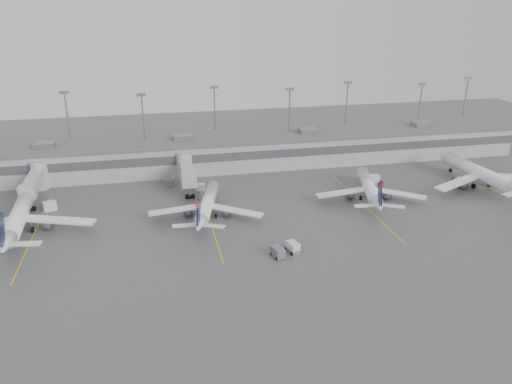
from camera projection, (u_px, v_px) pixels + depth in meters
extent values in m
plane|color=#4D4D4F|center=(325.00, 264.00, 87.76)|extent=(260.00, 260.00, 0.00)
cube|color=#9C9C97|center=(256.00, 150.00, 139.10)|extent=(150.00, 16.00, 8.00)
cube|color=#47474C|center=(262.00, 155.00, 131.41)|extent=(150.00, 0.15, 2.20)
cube|color=#606060|center=(256.00, 136.00, 137.62)|extent=(152.00, 17.00, 0.30)
cube|color=slate|center=(44.00, 145.00, 126.58)|extent=(5.00, 4.00, 1.30)
cube|color=slate|center=(421.00, 124.00, 147.13)|extent=(5.00, 4.00, 1.30)
cylinder|color=gray|center=(69.00, 130.00, 135.77)|extent=(0.44, 0.44, 20.00)
cube|color=slate|center=(64.00, 93.00, 132.05)|extent=(2.40, 0.50, 0.80)
cylinder|color=gray|center=(144.00, 133.00, 132.86)|extent=(0.44, 0.44, 20.00)
cube|color=slate|center=(141.00, 95.00, 129.14)|extent=(2.40, 0.50, 0.80)
cylinder|color=gray|center=(215.00, 123.00, 143.60)|extent=(0.44, 0.44, 20.00)
cube|color=slate|center=(214.00, 87.00, 139.88)|extent=(2.40, 0.50, 0.80)
cylinder|color=gray|center=(289.00, 125.00, 140.69)|extent=(0.44, 0.44, 20.00)
cube|color=slate|center=(290.00, 89.00, 136.97)|extent=(2.40, 0.50, 0.80)
cylinder|color=gray|center=(346.00, 116.00, 151.43)|extent=(0.44, 0.44, 20.00)
cube|color=slate|center=(348.00, 82.00, 147.71)|extent=(2.40, 0.50, 0.80)
cylinder|color=gray|center=(418.00, 119.00, 148.52)|extent=(0.44, 0.44, 20.00)
cube|color=slate|center=(423.00, 84.00, 144.80)|extent=(2.40, 0.50, 0.80)
cylinder|color=gray|center=(464.00, 110.00, 159.26)|extent=(0.44, 0.44, 20.00)
cube|color=slate|center=(469.00, 78.00, 155.54)|extent=(2.40, 0.50, 0.80)
cylinder|color=#A6A9AB|center=(40.00, 175.00, 121.14)|extent=(4.00, 4.00, 7.00)
cube|color=#A6A9AB|center=(34.00, 181.00, 114.93)|extent=(2.80, 13.00, 2.60)
cube|color=#A6A9AB|center=(27.00, 192.00, 108.10)|extent=(3.40, 2.40, 3.00)
cylinder|color=gray|center=(30.00, 205.00, 109.16)|extent=(0.70, 0.70, 2.80)
cube|color=black|center=(30.00, 209.00, 109.54)|extent=(2.20, 1.20, 0.70)
cylinder|color=#A6A9AB|center=(185.00, 165.00, 127.99)|extent=(4.00, 4.00, 7.00)
cube|color=#A6A9AB|center=(186.00, 170.00, 121.78)|extent=(2.80, 13.00, 2.60)
cube|color=#A6A9AB|center=(189.00, 181.00, 114.95)|extent=(3.40, 2.40, 3.00)
cylinder|color=gray|center=(190.00, 192.00, 116.01)|extent=(0.70, 0.70, 2.80)
cube|color=black|center=(190.00, 197.00, 116.39)|extent=(2.20, 1.20, 0.70)
cube|color=#D8C50C|center=(34.00, 233.00, 99.33)|extent=(0.25, 40.00, 0.01)
cube|color=#D8C50C|center=(209.00, 217.00, 106.18)|extent=(0.25, 40.00, 0.01)
cube|color=#D8C50C|center=(363.00, 204.00, 113.03)|extent=(0.25, 40.00, 0.01)
cube|color=#D8C50C|center=(499.00, 192.00, 119.88)|extent=(0.25, 40.00, 0.01)
cylinder|color=white|center=(19.00, 214.00, 99.75)|extent=(4.49, 24.11, 3.27)
cone|color=white|center=(30.00, 191.00, 111.90)|extent=(3.42, 3.21, 3.27)
cone|color=white|center=(5.00, 245.00, 86.56)|extent=(3.54, 5.61, 3.27)
cube|color=white|center=(59.00, 220.00, 99.17)|extent=(14.42, 6.42, 0.38)
cube|color=black|center=(1.00, 229.00, 84.91)|extent=(0.64, 6.15, 7.13)
cylinder|color=black|center=(29.00, 208.00, 109.58)|extent=(0.43, 1.00, 0.98)
cylinder|color=black|center=(7.00, 232.00, 98.21)|extent=(0.55, 1.22, 1.20)
cylinder|color=black|center=(32.00, 230.00, 99.31)|extent=(0.55, 1.22, 1.20)
cylinder|color=white|center=(208.00, 202.00, 106.93)|extent=(7.57, 19.85, 2.70)
cone|color=white|center=(214.00, 184.00, 117.32)|extent=(3.25, 3.12, 2.70)
cone|color=white|center=(199.00, 225.00, 95.66)|extent=(3.74, 5.03, 2.70)
cube|color=white|center=(177.00, 210.00, 105.09)|extent=(11.82, 3.05, 0.32)
cube|color=white|center=(236.00, 211.00, 104.61)|extent=(11.13, 8.26, 0.32)
cube|color=black|center=(199.00, 213.00, 94.29)|extent=(1.53, 4.98, 5.89)
cube|color=#BB110E|center=(197.00, 204.00, 92.35)|extent=(0.72, 1.83, 1.71)
cylinder|color=black|center=(213.00, 198.00, 115.31)|extent=(0.51, 0.86, 0.81)
cylinder|color=black|center=(198.00, 215.00, 106.13)|extent=(0.64, 1.06, 0.99)
cylinder|color=black|center=(216.00, 215.00, 105.99)|extent=(0.64, 1.06, 0.99)
cylinder|color=white|center=(369.00, 186.00, 116.05)|extent=(7.88, 20.41, 2.78)
cone|color=white|center=(361.00, 170.00, 126.73)|extent=(3.35, 3.22, 2.78)
cone|color=white|center=(378.00, 205.00, 104.46)|extent=(3.87, 5.19, 2.78)
cube|color=white|center=(342.00, 193.00, 114.19)|extent=(12.16, 3.08, 0.32)
cube|color=white|center=(399.00, 193.00, 113.63)|extent=(11.43, 8.54, 0.32)
cube|color=black|center=(380.00, 194.00, 103.05)|extent=(1.60, 5.11, 6.06)
cube|color=#BB110E|center=(382.00, 185.00, 101.05)|extent=(0.75, 1.88, 1.76)
cylinder|color=black|center=(362.00, 183.00, 124.66)|extent=(0.53, 0.89, 0.83)
cylinder|color=black|center=(361.00, 198.00, 115.24)|extent=(0.66, 1.09, 1.02)
cylinder|color=black|center=(378.00, 198.00, 115.07)|extent=(0.66, 1.09, 1.02)
cylinder|color=white|center=(477.00, 172.00, 123.70)|extent=(4.95, 24.54, 3.32)
cone|color=white|center=(443.00, 156.00, 136.00)|extent=(3.52, 3.32, 3.32)
cube|color=white|center=(458.00, 182.00, 119.26)|extent=(14.44, 8.03, 0.39)
cube|color=white|center=(512.00, 176.00, 123.24)|extent=(14.67, 6.32, 0.39)
cylinder|color=black|center=(451.00, 170.00, 133.66)|extent=(0.45, 1.02, 1.00)
cylinder|color=black|center=(474.00, 186.00, 122.11)|extent=(0.58, 1.25, 1.22)
cylinder|color=black|center=(490.00, 184.00, 123.31)|extent=(0.58, 1.25, 1.22)
cube|color=silver|center=(293.00, 247.00, 91.50)|extent=(2.28, 2.96, 1.96)
cube|color=slate|center=(293.00, 250.00, 91.72)|extent=(2.60, 3.43, 0.76)
cylinder|color=black|center=(286.00, 249.00, 92.27)|extent=(0.39, 0.65, 0.61)
cylinder|color=black|center=(294.00, 247.00, 93.02)|extent=(0.39, 0.65, 0.61)
cylinder|color=black|center=(292.00, 254.00, 90.48)|extent=(0.39, 0.65, 0.61)
cylinder|color=black|center=(300.00, 252.00, 91.23)|extent=(0.39, 0.65, 0.61)
cube|color=slate|center=(278.00, 252.00, 89.78)|extent=(2.38, 3.24, 1.76)
cylinder|color=black|center=(271.00, 254.00, 90.58)|extent=(0.38, 0.62, 0.58)
cylinder|color=black|center=(284.00, 257.00, 89.50)|extent=(0.38, 0.62, 0.58)
cube|color=silver|center=(50.00, 206.00, 109.56)|extent=(3.19, 2.65, 1.93)
cube|color=silver|center=(200.00, 187.00, 121.11)|extent=(2.43, 1.75, 1.61)
cube|color=silver|center=(374.00, 179.00, 126.10)|extent=(2.86, 2.06, 1.91)
cube|color=slate|center=(169.00, 182.00, 123.87)|extent=(1.86, 2.95, 1.84)
cone|color=#E94104|center=(57.00, 217.00, 105.67)|extent=(0.48, 0.48, 0.76)
cone|color=#E94104|center=(189.00, 208.00, 110.21)|extent=(0.46, 0.46, 0.73)
cone|color=#E94104|center=(344.00, 188.00, 121.71)|extent=(0.44, 0.44, 0.70)
cone|color=#E94104|center=(464.00, 181.00, 126.13)|extent=(0.50, 0.50, 0.80)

